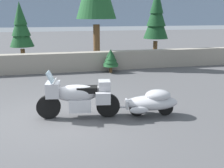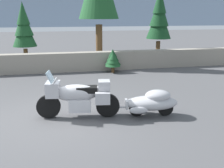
% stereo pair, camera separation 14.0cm
% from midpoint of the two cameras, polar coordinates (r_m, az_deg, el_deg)
% --- Properties ---
extents(ground_plane, '(80.00, 80.00, 0.00)m').
position_cam_midpoint_polar(ground_plane, '(7.85, -10.60, -6.89)').
color(ground_plane, '#4C4C4F').
extents(stone_guard_wall, '(24.00, 0.61, 0.95)m').
position_cam_midpoint_polar(stone_guard_wall, '(13.96, -9.55, 4.50)').
color(stone_guard_wall, gray).
rests_on(stone_guard_wall, ground).
extents(touring_motorcycle, '(2.30, 0.96, 1.33)m').
position_cam_midpoint_polar(touring_motorcycle, '(7.59, -6.66, -2.52)').
color(touring_motorcycle, black).
rests_on(touring_motorcycle, ground).
extents(car_shaped_trailer, '(2.23, 0.95, 0.76)m').
position_cam_midpoint_polar(car_shaped_trailer, '(7.81, 8.83, -3.72)').
color(car_shaped_trailer, black).
rests_on(car_shaped_trailer, ground).
extents(pine_tree_secondary, '(1.28, 1.28, 3.48)m').
position_cam_midpoint_polar(pine_tree_secondary, '(15.45, -17.78, 11.37)').
color(pine_tree_secondary, brown).
rests_on(pine_tree_secondary, ground).
extents(pine_tree_far_right, '(1.46, 1.46, 4.35)m').
position_cam_midpoint_polar(pine_tree_far_right, '(16.58, 10.12, 13.87)').
color(pine_tree_far_right, brown).
rests_on(pine_tree_far_right, ground).
extents(pine_sapling_near, '(0.80, 0.80, 1.15)m').
position_cam_midpoint_polar(pine_sapling_near, '(13.57, 0.46, 5.52)').
color(pine_sapling_near, brown).
rests_on(pine_sapling_near, ground).
extents(pine_sapling_farther, '(0.76, 0.76, 0.99)m').
position_cam_midpoint_polar(pine_sapling_farther, '(13.44, 0.50, 5.00)').
color(pine_sapling_farther, brown).
rests_on(pine_sapling_farther, ground).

